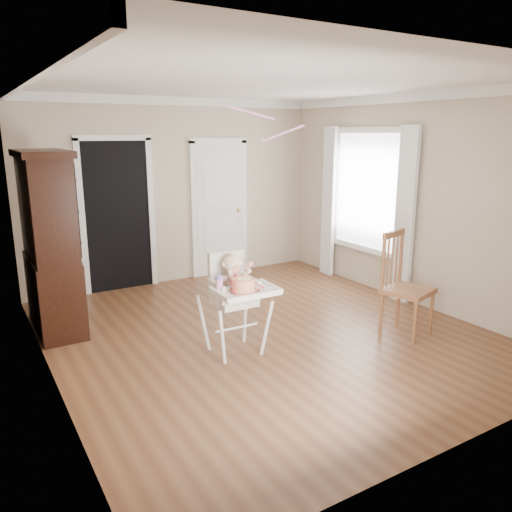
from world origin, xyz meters
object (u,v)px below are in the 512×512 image
cake (243,285)px  dining_chair (405,287)px  high_chair (234,292)px  sippy_cup (219,283)px  china_cabinet (50,243)px

cake → dining_chair: (1.91, -0.26, -0.26)m
high_chair → dining_chair: 1.94m
sippy_cup → china_cabinet: china_cabinet is taller
cake → china_cabinet: (-1.40, 1.89, 0.22)m
china_cabinet → cake: bearing=-53.5°
high_chair → china_cabinet: bearing=133.1°
dining_chair → cake: bearing=156.5°
sippy_cup → china_cabinet: 2.13m
cake → dining_chair: bearing=-7.7°
high_chair → sippy_cup: high_chair is taller
sippy_cup → dining_chair: dining_chair is taller
cake → sippy_cup: 0.24m
cake → dining_chair: size_ratio=0.25×
china_cabinet → dining_chair: china_cabinet is taller
high_chair → china_cabinet: (-1.44, 1.63, 0.36)m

